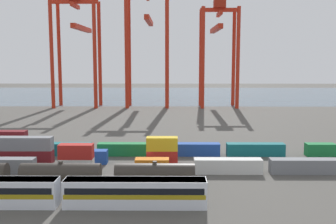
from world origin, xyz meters
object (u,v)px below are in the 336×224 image
shipping_container_16 (62,149)px  gantry_crane_central (148,33)px  shipping_container_6 (228,166)px  freight_tank_row (61,176)px  shipping_container_17 (127,149)px  gantry_crane_west (77,38)px  gantry_crane_east (218,42)px  passenger_train (61,191)px  shipping_container_7 (304,166)px  shipping_container_20 (320,150)px

shipping_container_16 → gantry_crane_central: size_ratio=0.24×
shipping_container_6 → freight_tank_row: bearing=-161.7°
shipping_container_17 → gantry_crane_central: bearing=90.3°
freight_tank_row → shipping_container_6: size_ratio=3.47×
shipping_container_17 → gantry_crane_west: gantry_crane_west is taller
shipping_container_16 → gantry_crane_central: gantry_crane_central is taller
gantry_crane_west → gantry_crane_east: 59.12m
freight_tank_row → passenger_train: bearing=-74.8°
shipping_container_17 → shipping_container_16: bearing=180.0°
shipping_container_17 → gantry_crane_east: size_ratio=0.28×
gantry_crane_central → gantry_crane_east: (29.55, 0.04, -3.53)m
gantry_crane_central → passenger_train: bearing=-92.5°
shipping_container_6 → gantry_crane_central: bearing=101.0°
shipping_container_6 → shipping_container_7: bearing=0.0°
shipping_container_16 → gantry_crane_central: 95.27m
shipping_container_6 → gantry_crane_west: (-49.67, 102.74, 27.17)m
gantry_crane_east → freight_tank_row: bearing=-108.2°
shipping_container_6 → shipping_container_17: same height
passenger_train → shipping_container_20: size_ratio=6.64×
gantry_crane_west → shipping_container_6: bearing=-64.2°
freight_tank_row → shipping_container_6: (27.41, 9.06, -0.81)m
passenger_train → shipping_container_6: passenger_train is taller
shipping_container_20 → gantry_crane_east: bearing=97.5°
passenger_train → freight_tank_row: (-2.11, 7.76, -0.03)m
shipping_container_7 → shipping_container_16: 48.56m
shipping_container_20 → shipping_container_7: bearing=-119.9°
passenger_train → shipping_container_7: bearing=23.4°
shipping_container_17 → gantry_crane_west: size_ratio=0.26×
freight_tank_row → shipping_container_7: size_ratio=3.47×
passenger_train → gantry_crane_central: gantry_crane_central is taller
freight_tank_row → shipping_container_7: 41.95m
shipping_container_7 → gantry_crane_east: gantry_crane_east is taller
shipping_container_7 → gantry_crane_west: 123.65m
freight_tank_row → shipping_container_20: size_ratio=6.94×
gantry_crane_east → gantry_crane_west: bearing=-179.7°
shipping_container_7 → gantry_crane_west: size_ratio=0.26×
shipping_container_16 → gantry_crane_east: size_ratio=0.28×
shipping_container_7 → shipping_container_17: (-33.11, 13.31, 0.00)m
passenger_train → shipping_container_17: 30.69m
shipping_container_17 → shipping_container_20: (40.76, 0.00, 0.00)m
shipping_container_16 → shipping_container_17: bearing=0.0°
shipping_container_17 → gantry_crane_west: 98.19m
passenger_train → shipping_container_17: size_ratio=3.32×
shipping_container_6 → shipping_container_7: size_ratio=1.00×
shipping_container_17 → shipping_container_7: bearing=-21.9°
passenger_train → gantry_crane_east: size_ratio=0.92×
gantry_crane_central → gantry_crane_east: gantry_crane_central is taller
shipping_container_6 → gantry_crane_central: 108.98m
freight_tank_row → shipping_container_7: bearing=12.5°
passenger_train → gantry_crane_west: bearing=101.5°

